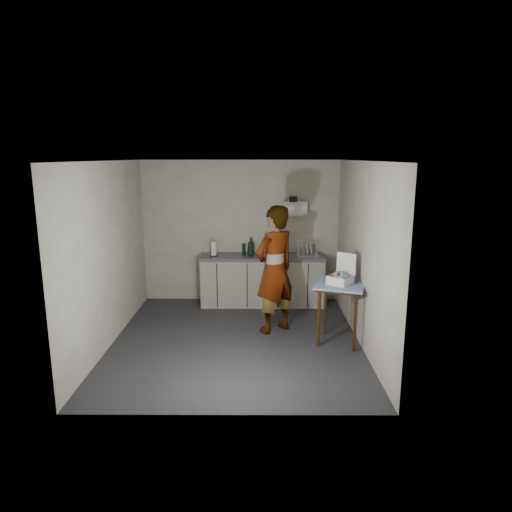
{
  "coord_description": "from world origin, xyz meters",
  "views": [
    {
      "loc": [
        0.32,
        -6.32,
        2.66
      ],
      "look_at": [
        0.29,
        0.45,
        1.18
      ],
      "focal_mm": 32.0,
      "sensor_mm": 36.0,
      "label": 1
    }
  ],
  "objects_px": {
    "dark_bottle": "(244,249)",
    "bakery_box": "(341,277)",
    "kitchen_counter": "(262,281)",
    "soda_can": "(265,253)",
    "soap_bottle": "(251,247)",
    "side_table": "(340,291)",
    "standing_man": "(275,270)",
    "dish_rack": "(307,252)",
    "paper_towel": "(214,249)"
  },
  "relations": [
    {
      "from": "dark_bottle",
      "to": "soap_bottle",
      "type": "bearing_deg",
      "value": -15.27
    },
    {
      "from": "soap_bottle",
      "to": "dish_rack",
      "type": "relative_size",
      "value": 0.88
    },
    {
      "from": "soap_bottle",
      "to": "bakery_box",
      "type": "relative_size",
      "value": 0.76
    },
    {
      "from": "bakery_box",
      "to": "standing_man",
      "type": "bearing_deg",
      "value": -166.51
    },
    {
      "from": "soda_can",
      "to": "dish_rack",
      "type": "relative_size",
      "value": 0.3
    },
    {
      "from": "soda_can",
      "to": "dark_bottle",
      "type": "height_order",
      "value": "dark_bottle"
    },
    {
      "from": "kitchen_counter",
      "to": "dish_rack",
      "type": "relative_size",
      "value": 6.04
    },
    {
      "from": "kitchen_counter",
      "to": "bakery_box",
      "type": "xyz_separation_m",
      "value": [
        1.1,
        -1.76,
        0.55
      ]
    },
    {
      "from": "standing_man",
      "to": "paper_towel",
      "type": "distance_m",
      "value": 1.66
    },
    {
      "from": "standing_man",
      "to": "soap_bottle",
      "type": "height_order",
      "value": "standing_man"
    },
    {
      "from": "soap_bottle",
      "to": "dish_rack",
      "type": "xyz_separation_m",
      "value": [
        1.02,
        0.02,
        -0.1
      ]
    },
    {
      "from": "soap_bottle",
      "to": "soda_can",
      "type": "xyz_separation_m",
      "value": [
        0.25,
        -0.04,
        -0.11
      ]
    },
    {
      "from": "side_table",
      "to": "paper_towel",
      "type": "xyz_separation_m",
      "value": [
        -1.97,
        1.73,
        0.26
      ]
    },
    {
      "from": "side_table",
      "to": "soap_bottle",
      "type": "bearing_deg",
      "value": 145.37
    },
    {
      "from": "standing_man",
      "to": "paper_towel",
      "type": "bearing_deg",
      "value": -89.76
    },
    {
      "from": "kitchen_counter",
      "to": "paper_towel",
      "type": "relative_size",
      "value": 8.44
    },
    {
      "from": "dish_rack",
      "to": "bakery_box",
      "type": "xyz_separation_m",
      "value": [
        0.29,
        -1.79,
        0.01
      ]
    },
    {
      "from": "soda_can",
      "to": "kitchen_counter",
      "type": "bearing_deg",
      "value": 136.93
    },
    {
      "from": "kitchen_counter",
      "to": "soap_bottle",
      "type": "height_order",
      "value": "soap_bottle"
    },
    {
      "from": "kitchen_counter",
      "to": "side_table",
      "type": "xyz_separation_m",
      "value": [
        1.1,
        -1.76,
        0.34
      ]
    },
    {
      "from": "soap_bottle",
      "to": "paper_towel",
      "type": "xyz_separation_m",
      "value": [
        -0.66,
        -0.04,
        -0.04
      ]
    },
    {
      "from": "standing_man",
      "to": "dark_bottle",
      "type": "relative_size",
      "value": 9.21
    },
    {
      "from": "standing_man",
      "to": "paper_towel",
      "type": "xyz_separation_m",
      "value": [
        -1.05,
        1.29,
        0.06
      ]
    },
    {
      "from": "standing_man",
      "to": "bakery_box",
      "type": "height_order",
      "value": "standing_man"
    },
    {
      "from": "standing_man",
      "to": "dish_rack",
      "type": "height_order",
      "value": "standing_man"
    },
    {
      "from": "soda_can",
      "to": "dark_bottle",
      "type": "distance_m",
      "value": 0.39
    },
    {
      "from": "kitchen_counter",
      "to": "dish_rack",
      "type": "xyz_separation_m",
      "value": [
        0.81,
        0.03,
        0.54
      ]
    },
    {
      "from": "soap_bottle",
      "to": "dark_bottle",
      "type": "relative_size",
      "value": 1.54
    },
    {
      "from": "dish_rack",
      "to": "bakery_box",
      "type": "bearing_deg",
      "value": -80.77
    },
    {
      "from": "soap_bottle",
      "to": "soda_can",
      "type": "bearing_deg",
      "value": -9.7
    },
    {
      "from": "soda_can",
      "to": "paper_towel",
      "type": "relative_size",
      "value": 0.43
    },
    {
      "from": "soap_bottle",
      "to": "dark_bottle",
      "type": "xyz_separation_m",
      "value": [
        -0.13,
        0.03,
        -0.06
      ]
    },
    {
      "from": "side_table",
      "to": "dark_bottle",
      "type": "distance_m",
      "value": 2.32
    },
    {
      "from": "soap_bottle",
      "to": "dish_rack",
      "type": "bearing_deg",
      "value": 1.25
    },
    {
      "from": "standing_man",
      "to": "dish_rack",
      "type": "distance_m",
      "value": 1.49
    },
    {
      "from": "kitchen_counter",
      "to": "soda_can",
      "type": "xyz_separation_m",
      "value": [
        0.04,
        -0.04,
        0.54
      ]
    },
    {
      "from": "soda_can",
      "to": "dish_rack",
      "type": "xyz_separation_m",
      "value": [
        0.77,
        0.06,
        0.0
      ]
    },
    {
      "from": "kitchen_counter",
      "to": "soap_bottle",
      "type": "relative_size",
      "value": 6.84
    },
    {
      "from": "kitchen_counter",
      "to": "standing_man",
      "type": "height_order",
      "value": "standing_man"
    },
    {
      "from": "side_table",
      "to": "soda_can",
      "type": "relative_size",
      "value": 7.84
    },
    {
      "from": "paper_towel",
      "to": "dish_rack",
      "type": "relative_size",
      "value": 0.72
    },
    {
      "from": "soap_bottle",
      "to": "side_table",
      "type": "bearing_deg",
      "value": -53.45
    },
    {
      "from": "bakery_box",
      "to": "kitchen_counter",
      "type": "bearing_deg",
      "value": 161.0
    },
    {
      "from": "dark_bottle",
      "to": "paper_towel",
      "type": "bearing_deg",
      "value": -172.55
    },
    {
      "from": "side_table",
      "to": "kitchen_counter",
      "type": "bearing_deg",
      "value": 140.82
    },
    {
      "from": "dark_bottle",
      "to": "bakery_box",
      "type": "height_order",
      "value": "bakery_box"
    },
    {
      "from": "dish_rack",
      "to": "bakery_box",
      "type": "relative_size",
      "value": 0.86
    },
    {
      "from": "paper_towel",
      "to": "dish_rack",
      "type": "distance_m",
      "value": 1.69
    },
    {
      "from": "side_table",
      "to": "standing_man",
      "type": "xyz_separation_m",
      "value": [
        -0.93,
        0.44,
        0.21
      ]
    },
    {
      "from": "soda_can",
      "to": "paper_towel",
      "type": "distance_m",
      "value": 0.91
    }
  ]
}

